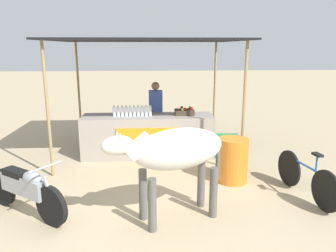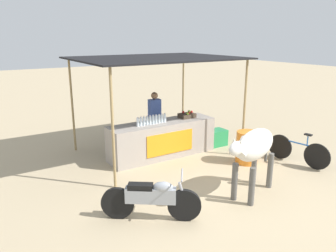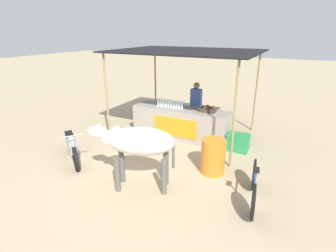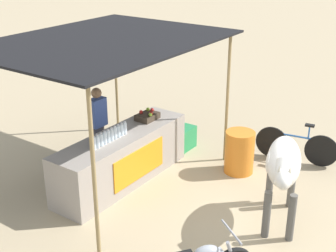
{
  "view_description": "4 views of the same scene",
  "coord_description": "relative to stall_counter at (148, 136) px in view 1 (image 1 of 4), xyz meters",
  "views": [
    {
      "loc": [
        0.02,
        -5.15,
        2.5
      ],
      "look_at": [
        0.39,
        0.94,
        1.01
      ],
      "focal_mm": 35.0,
      "sensor_mm": 36.0,
      "label": 1
    },
    {
      "loc": [
        -4.4,
        -5.09,
        3.2
      ],
      "look_at": [
        -0.28,
        1.46,
        1.07
      ],
      "focal_mm": 35.0,
      "sensor_mm": 36.0,
      "label": 2
    },
    {
      "loc": [
        3.18,
        -4.81,
        3.21
      ],
      "look_at": [
        0.23,
        0.9,
        0.85
      ],
      "focal_mm": 28.0,
      "sensor_mm": 36.0,
      "label": 3
    },
    {
      "loc": [
        -5.88,
        -2.95,
        4.35
      ],
      "look_at": [
        0.38,
        1.43,
        1.18
      ],
      "focal_mm": 50.0,
      "sensor_mm": 36.0,
      "label": 4
    }
  ],
  "objects": [
    {
      "name": "cooler_box",
      "position": [
        1.83,
        -0.1,
        -0.24
      ],
      "size": [
        0.6,
        0.44,
        0.48
      ],
      "primitive_type": "cube",
      "color": "#268C4C",
      "rests_on": "ground"
    },
    {
      "name": "stall_counter",
      "position": [
        0.0,
        0.0,
        0.0
      ],
      "size": [
        3.0,
        0.82,
        0.96
      ],
      "color": "#9E9389",
      "rests_on": "ground"
    },
    {
      "name": "motorcycle_parked",
      "position": [
        -1.84,
        -2.69,
        -0.05
      ],
      "size": [
        1.51,
        1.12,
        0.9
      ],
      "color": "black",
      "rests_on": "ground"
    },
    {
      "name": "bicycle_leaning",
      "position": [
        2.66,
        -2.36,
        -0.13
      ],
      "size": [
        0.31,
        1.64,
        0.85
      ],
      "color": "black",
      "rests_on": "ground"
    },
    {
      "name": "fruit_crate",
      "position": [
        0.86,
        0.05,
        0.55
      ],
      "size": [
        0.44,
        0.32,
        0.18
      ],
      "color": "#3F3326",
      "rests_on": "stall_counter"
    },
    {
      "name": "stall_awning",
      "position": [
        0.0,
        0.3,
        2.07
      ],
      "size": [
        4.2,
        3.2,
        2.66
      ],
      "color": "black",
      "rests_on": "ground"
    },
    {
      "name": "vendor_behind_counter",
      "position": [
        0.2,
        0.75,
        0.37
      ],
      "size": [
        0.34,
        0.22,
        1.65
      ],
      "color": "#383842",
      "rests_on": "ground"
    },
    {
      "name": "ground_plane",
      "position": [
        0.0,
        -2.2,
        -0.48
      ],
      "size": [
        60.0,
        60.0,
        0.0
      ],
      "primitive_type": "plane",
      "color": "tan"
    },
    {
      "name": "water_bottle_row",
      "position": [
        -0.35,
        -0.05,
        0.59
      ],
      "size": [
        0.88,
        0.07,
        0.25
      ],
      "color": "silver",
      "rests_on": "stall_counter"
    },
    {
      "name": "cow",
      "position": [
        0.38,
        -2.93,
        0.55
      ],
      "size": [
        1.83,
        0.99,
        1.44
      ],
      "color": "silver",
      "rests_on": "ground"
    },
    {
      "name": "water_barrel",
      "position": [
        1.59,
        -1.61,
        -0.06
      ],
      "size": [
        0.57,
        0.57,
        0.84
      ],
      "primitive_type": "cylinder",
      "color": "orange",
      "rests_on": "ground"
    }
  ]
}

